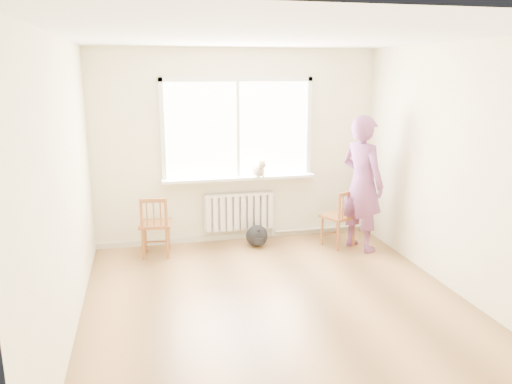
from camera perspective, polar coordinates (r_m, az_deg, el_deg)
floor at (r=5.32m, az=2.68°, el=-13.00°), size 4.50×4.50×0.00m
ceiling at (r=4.77m, az=3.05°, el=17.40°), size 4.50×4.50×0.00m
back_wall at (r=7.03m, az=-2.13°, el=5.16°), size 4.00×0.01×2.70m
window at (r=6.96m, az=-2.11°, el=7.67°), size 2.12×0.05×1.42m
windowsill at (r=7.00m, az=-1.93°, el=1.63°), size 2.15×0.22×0.04m
radiator at (r=7.13m, az=-1.93°, el=-2.20°), size 1.00×0.12×0.55m
heating_pipe at (r=7.59m, az=7.37°, el=-4.15°), size 1.40×0.04×0.04m
baseboard at (r=7.32m, az=-2.02°, el=-5.05°), size 4.00×0.03×0.08m
chair_left at (r=6.65m, az=-11.45°, el=-3.88°), size 0.44×0.43×0.82m
chair_right at (r=6.99m, az=9.67°, el=-2.97°), size 0.52×0.51×0.81m
person at (r=6.84m, az=12.04°, el=0.94°), size 0.68×0.79×1.83m
cat at (r=6.94m, az=0.31°, el=2.63°), size 0.22×0.40×0.27m
backpack at (r=6.97m, az=0.09°, el=-5.03°), size 0.36×0.31×0.31m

